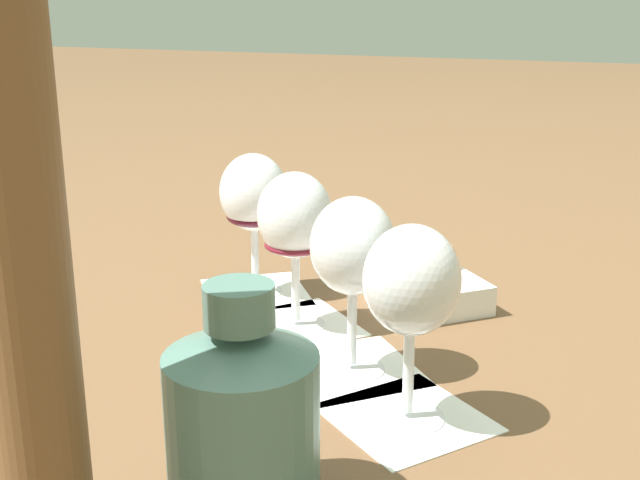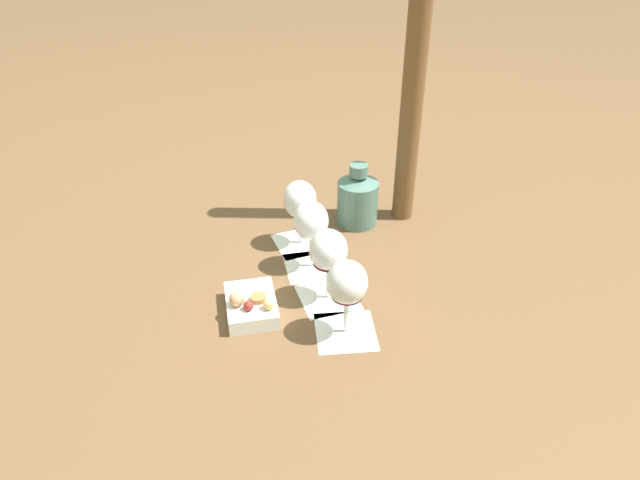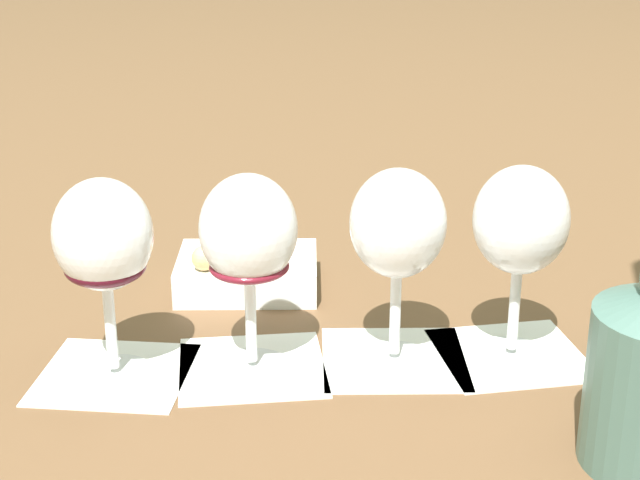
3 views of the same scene
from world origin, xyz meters
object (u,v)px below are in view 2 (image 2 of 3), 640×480
wine_glass_2 (328,253)px  snack_dish (251,305)px  wine_glass_0 (300,202)px  ceramic_vase (358,198)px  umbrella_pole (416,62)px  wine_glass_1 (311,224)px  wine_glass_3 (347,286)px

wine_glass_2 → snack_dish: size_ratio=0.99×
wine_glass_0 → ceramic_vase: bearing=68.2°
ceramic_vase → umbrella_pole: umbrella_pole is taller
wine_glass_1 → wine_glass_3: bearing=-39.1°
wine_glass_3 → snack_dish: bearing=-163.8°
wine_glass_2 → ceramic_vase: bearing=109.2°
wine_glass_2 → umbrella_pole: bearing=93.4°
wine_glass_0 → umbrella_pole: bearing=60.4°
ceramic_vase → snack_dish: bearing=-90.0°
wine_glass_0 → umbrella_pole: (0.15, 0.26, 0.29)m
wine_glass_1 → ceramic_vase: 0.23m
umbrella_pole → wine_glass_2: bearing=-86.6°
wine_glass_1 → snack_dish: wine_glass_1 is taller
umbrella_pole → wine_glass_1: bearing=-102.3°
ceramic_vase → umbrella_pole: size_ratio=0.20×
wine_glass_1 → snack_dish: (-0.01, -0.20, -0.09)m
ceramic_vase → wine_glass_2: bearing=-70.8°
ceramic_vase → snack_dish: ceramic_vase is taller
ceramic_vase → snack_dish: (-0.00, -0.43, -0.05)m
wine_glass_0 → snack_dish: (0.06, -0.27, -0.09)m
umbrella_pole → wine_glass_0: bearing=-119.6°
wine_glass_1 → wine_glass_2: 0.12m
wine_glass_2 → wine_glass_3: same height
wine_glass_3 → snack_dish: size_ratio=0.99×
ceramic_vase → wine_glass_1: bearing=-87.1°
wine_glass_0 → snack_dish: wine_glass_0 is taller
ceramic_vase → umbrella_pole: bearing=49.6°
snack_dish → umbrella_pole: (0.08, 0.52, 0.38)m
wine_glass_0 → umbrella_pole: 0.41m
wine_glass_0 → wine_glass_1: 0.10m
wine_glass_2 → wine_glass_3: 0.11m
umbrella_pole → ceramic_vase: bearing=-130.4°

